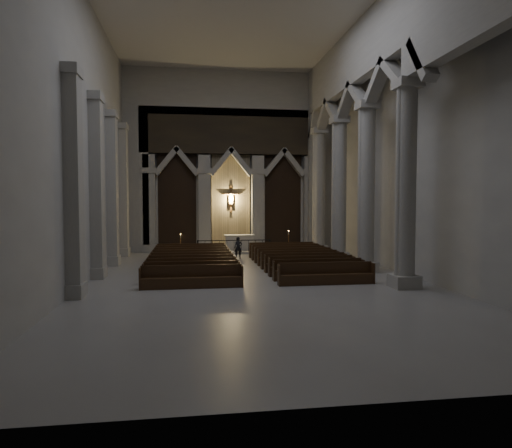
% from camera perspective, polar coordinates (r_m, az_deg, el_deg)
% --- Properties ---
extents(room, '(24.00, 24.10, 12.00)m').
position_cam_1_polar(room, '(19.76, -0.06, 15.23)').
color(room, gray).
rests_on(room, ground).
extents(sanctuary_wall, '(14.00, 0.77, 12.00)m').
position_cam_1_polar(sanctuary_wall, '(30.94, -3.14, 8.93)').
color(sanctuary_wall, '#A29F97').
rests_on(sanctuary_wall, ground).
extents(right_arcade, '(1.00, 24.00, 12.00)m').
position_cam_1_polar(right_arcade, '(22.48, 13.90, 14.23)').
color(right_arcade, '#A29F97').
rests_on(right_arcade, ground).
extents(left_pilasters, '(0.60, 13.00, 8.03)m').
position_cam_1_polar(left_pilasters, '(22.97, -18.32, 4.08)').
color(left_pilasters, '#A29F97').
rests_on(left_pilasters, ground).
extents(sanctuary_step, '(8.50, 2.60, 0.15)m').
position_cam_1_polar(sanctuary_step, '(30.03, -2.94, -3.39)').
color(sanctuary_step, '#A29F97').
rests_on(sanctuary_step, ground).
extents(altar, '(1.95, 0.78, 0.99)m').
position_cam_1_polar(altar, '(30.00, -2.10, -2.29)').
color(altar, beige).
rests_on(altar, sanctuary_step).
extents(altar_rail, '(4.67, 0.09, 0.92)m').
position_cam_1_polar(altar_rail, '(28.95, -2.76, -2.57)').
color(altar_rail, black).
rests_on(altar_rail, ground).
extents(candle_stand_left, '(0.22, 0.22, 1.29)m').
position_cam_1_polar(candle_stand_left, '(29.10, -9.39, -3.09)').
color(candle_stand_left, '#95602E').
rests_on(candle_stand_left, ground).
extents(candle_stand_right, '(0.25, 0.25, 1.49)m').
position_cam_1_polar(candle_stand_right, '(29.15, 4.08, -2.94)').
color(candle_stand_right, '#95602E').
rests_on(candle_stand_right, ground).
extents(pews, '(9.38, 9.40, 0.89)m').
position_cam_1_polar(pews, '(22.62, -1.18, -4.95)').
color(pews, black).
rests_on(pews, ground).
extents(worshipper, '(0.50, 0.37, 1.27)m').
position_cam_1_polar(worshipper, '(26.71, -2.23, -2.98)').
color(worshipper, black).
rests_on(worshipper, ground).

